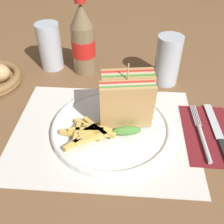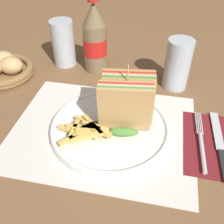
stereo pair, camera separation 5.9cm
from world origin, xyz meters
name	(u,v)px [view 1 (the left image)]	position (x,y,z in m)	size (l,w,h in m)	color
ground_plane	(117,127)	(0.00, 0.00, 0.00)	(4.00, 4.00, 0.00)	brown
placemat	(104,131)	(-0.03, -0.02, 0.00)	(0.42, 0.33, 0.00)	silver
plate_main	(111,128)	(-0.01, -0.01, 0.01)	(0.27, 0.27, 0.02)	white
club_sandwich	(127,102)	(0.02, 0.00, 0.07)	(0.12, 0.11, 0.15)	tan
fries_pile	(88,131)	(-0.06, -0.05, 0.03)	(0.12, 0.10, 0.02)	#E0B756
napkin	(209,134)	(0.21, -0.01, 0.00)	(0.11, 0.19, 0.00)	maroon
fork	(202,137)	(0.19, -0.03, 0.01)	(0.02, 0.18, 0.01)	silver
knife	(218,134)	(0.23, -0.01, 0.01)	(0.02, 0.20, 0.00)	black
coke_bottle_near	(83,41)	(-0.11, 0.24, 0.10)	(0.07, 0.07, 0.22)	#7A6647
glass_near	(168,60)	(0.13, 0.20, 0.07)	(0.07, 0.07, 0.14)	silver
glass_far	(50,46)	(-0.22, 0.26, 0.07)	(0.07, 0.07, 0.14)	silver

